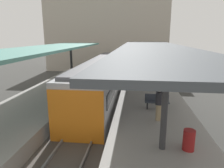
% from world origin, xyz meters
% --- Properties ---
extents(ground_plane, '(80.00, 80.00, 0.00)m').
position_xyz_m(ground_plane, '(0.00, 0.00, 0.00)').
color(ground_plane, '#383835').
extents(platform_left, '(4.40, 28.00, 1.00)m').
position_xyz_m(platform_left, '(-3.80, 0.00, 0.50)').
color(platform_left, gray).
rests_on(platform_left, ground_plane).
extents(platform_right, '(4.40, 28.00, 1.00)m').
position_xyz_m(platform_right, '(3.80, 0.00, 0.50)').
color(platform_right, gray).
rests_on(platform_right, ground_plane).
extents(track_ballast, '(3.20, 28.00, 0.20)m').
position_xyz_m(track_ballast, '(0.00, 0.00, 0.10)').
color(track_ballast, '#4C4742').
rests_on(track_ballast, ground_plane).
extents(rail_near_side, '(0.08, 28.00, 0.14)m').
position_xyz_m(rail_near_side, '(-0.72, 0.00, 0.27)').
color(rail_near_side, slate).
rests_on(rail_near_side, track_ballast).
extents(rail_far_side, '(0.08, 28.00, 0.14)m').
position_xyz_m(rail_far_side, '(0.72, 0.00, 0.27)').
color(rail_far_side, slate).
rests_on(rail_far_side, track_ballast).
extents(commuter_train, '(2.78, 15.84, 3.10)m').
position_xyz_m(commuter_train, '(0.00, 4.39, 1.73)').
color(commuter_train, '#ADADB2').
rests_on(commuter_train, track_ballast).
extents(canopy_left, '(4.18, 21.00, 3.40)m').
position_xyz_m(canopy_left, '(-3.80, 1.40, 4.28)').
color(canopy_left, '#333335').
rests_on(canopy_left, platform_left).
extents(canopy_right, '(4.18, 21.00, 3.55)m').
position_xyz_m(canopy_right, '(3.80, 1.40, 4.43)').
color(canopy_right, '#333335').
rests_on(canopy_right, platform_right).
extents(platform_bench, '(1.40, 0.41, 0.86)m').
position_xyz_m(platform_bench, '(4.00, -0.48, 1.46)').
color(platform_bench, black).
rests_on(platform_bench, platform_right).
extents(platform_sign, '(0.90, 0.08, 2.21)m').
position_xyz_m(platform_sign, '(2.56, 5.53, 2.62)').
color(platform_sign, '#262628').
rests_on(platform_sign, platform_right).
extents(litter_bin, '(0.44, 0.44, 0.80)m').
position_xyz_m(litter_bin, '(4.77, -4.87, 1.40)').
color(litter_bin, maroon).
rests_on(litter_bin, platform_right).
extents(passenger_near_bench, '(0.36, 0.36, 1.72)m').
position_xyz_m(passenger_near_bench, '(3.92, -2.19, 1.89)').
color(passenger_near_bench, '#998460').
rests_on(passenger_near_bench, platform_right).
extents(passenger_mid_platform, '(0.36, 0.36, 1.81)m').
position_xyz_m(passenger_mid_platform, '(4.58, 6.49, 1.95)').
color(passenger_mid_platform, navy).
rests_on(passenger_mid_platform, platform_right).
extents(passenger_far_end, '(0.36, 0.36, 1.70)m').
position_xyz_m(passenger_far_end, '(4.39, 0.67, 1.88)').
color(passenger_far_end, '#386B3D').
rests_on(passenger_far_end, platform_right).
extents(station_building_backdrop, '(18.00, 6.00, 11.00)m').
position_xyz_m(station_building_backdrop, '(-1.84, 20.00, 5.50)').
color(station_building_backdrop, '#A89E8E').
rests_on(station_building_backdrop, ground_plane).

